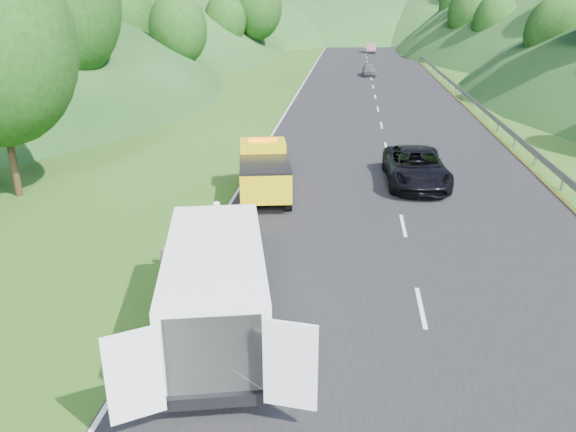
# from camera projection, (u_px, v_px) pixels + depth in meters

# --- Properties ---
(ground) EXTENTS (320.00, 320.00, 0.00)m
(ground) POSITION_uv_depth(u_px,v_px,m) (316.00, 270.00, 17.47)
(ground) COLOR #38661E
(ground) RESTS_ON ground
(road_surface) EXTENTS (14.00, 200.00, 0.02)m
(road_surface) POSITION_uv_depth(u_px,v_px,m) (373.00, 87.00, 54.25)
(road_surface) COLOR black
(road_surface) RESTS_ON ground
(guardrail) EXTENTS (0.06, 140.00, 1.52)m
(guardrail) POSITION_uv_depth(u_px,v_px,m) (433.00, 73.00, 65.10)
(guardrail) COLOR gray
(guardrail) RESTS_ON ground
(tree_line_left) EXTENTS (14.00, 140.00, 14.00)m
(tree_line_left) POSITION_uv_depth(u_px,v_px,m) (203.00, 63.00, 75.06)
(tree_line_left) COLOR #23591A
(tree_line_left) RESTS_ON ground
(tree_line_right) EXTENTS (14.00, 140.00, 14.00)m
(tree_line_right) POSITION_uv_depth(u_px,v_px,m) (528.00, 67.00, 70.76)
(tree_line_right) COLOR #23591A
(tree_line_right) RESTS_ON ground
(hills_backdrop) EXTENTS (201.00, 288.60, 44.00)m
(hills_backdrop) POSITION_uv_depth(u_px,v_px,m) (375.00, 33.00, 141.73)
(hills_backdrop) COLOR #2D5B23
(hills_backdrop) RESTS_ON ground
(tow_truck) EXTENTS (2.90, 5.61, 2.30)m
(tow_truck) POSITION_uv_depth(u_px,v_px,m) (264.00, 171.00, 23.68)
(tow_truck) COLOR black
(tow_truck) RESTS_ON ground
(white_van) EXTENTS (4.45, 7.49, 2.50)m
(white_van) POSITION_uv_depth(u_px,v_px,m) (216.00, 285.00, 13.57)
(white_van) COLOR black
(white_van) RESTS_ON ground
(woman) EXTENTS (0.51, 0.62, 1.48)m
(woman) POSITION_uv_depth(u_px,v_px,m) (219.00, 242.00, 19.49)
(woman) COLOR silver
(woman) RESTS_ON ground
(child) EXTENTS (0.56, 0.54, 0.92)m
(child) POSITION_uv_depth(u_px,v_px,m) (230.00, 268.00, 17.56)
(child) COLOR tan
(child) RESTS_ON ground
(worker) EXTENTS (1.18, 1.02, 1.58)m
(worker) POSITION_uv_depth(u_px,v_px,m) (238.00, 379.00, 12.43)
(worker) COLOR #222127
(worker) RESTS_ON ground
(suitcase) EXTENTS (0.42, 0.33, 0.60)m
(suitcase) POSITION_uv_depth(u_px,v_px,m) (167.00, 257.00, 17.61)
(suitcase) COLOR #545640
(suitcase) RESTS_ON ground
(spare_tire) EXTENTS (0.61, 0.61, 0.20)m
(spare_tire) POSITION_uv_depth(u_px,v_px,m) (228.00, 375.00, 12.58)
(spare_tire) COLOR black
(spare_tire) RESTS_ON ground
(passing_suv) EXTENTS (2.81, 5.76, 1.58)m
(passing_suv) POSITION_uv_depth(u_px,v_px,m) (415.00, 184.00, 25.65)
(passing_suv) COLOR black
(passing_suv) RESTS_ON ground
(dist_car_a) EXTENTS (1.53, 3.81, 1.30)m
(dist_car_a) POSITION_uv_depth(u_px,v_px,m) (369.00, 76.00, 62.23)
(dist_car_a) COLOR #434247
(dist_car_a) RESTS_ON ground
(dist_car_b) EXTENTS (1.57, 4.51, 1.49)m
(dist_car_b) POSITION_uv_depth(u_px,v_px,m) (370.00, 53.00, 89.67)
(dist_car_b) COLOR brown
(dist_car_b) RESTS_ON ground
(dist_car_c) EXTENTS (1.89, 4.65, 1.35)m
(dist_car_c) POSITION_uv_depth(u_px,v_px,m) (368.00, 46.00, 102.97)
(dist_car_c) COLOR #A65853
(dist_car_c) RESTS_ON ground
(dist_car_d) EXTENTS (1.53, 3.81, 1.30)m
(dist_car_d) POSITION_uv_depth(u_px,v_px,m) (366.00, 39.00, 120.94)
(dist_car_d) COLOR #416E4D
(dist_car_d) RESTS_ON ground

